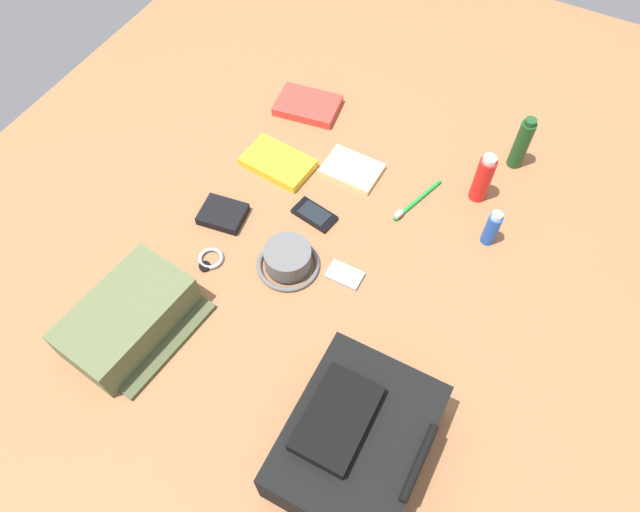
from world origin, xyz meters
The scene contains 15 objects.
ground_plane centered at (0.00, 0.00, -0.01)m, with size 2.64×2.02×0.02m, color #925E3A.
backpack centered at (0.35, 0.27, 0.07)m, with size 0.32×0.25×0.16m.
toiletry_pouch centered at (0.35, -0.29, 0.05)m, with size 0.30×0.24×0.10m.
bucket_hat centered at (0.04, -0.07, 0.03)m, with size 0.15×0.15×0.06m.
shampoo_bottle centered at (-0.54, 0.31, 0.08)m, with size 0.04×0.04×0.16m.
sunscreen_spray centered at (-0.38, 0.26, 0.07)m, with size 0.04×0.04×0.15m.
deodorant_spray centered at (-0.26, 0.33, 0.05)m, with size 0.03×0.03×0.11m.
paperback_novel centered at (-0.46, -0.29, 0.01)m, with size 0.15×0.19×0.03m.
travel_guidebook centered at (-0.23, -0.25, 0.01)m, with size 0.13×0.19×0.02m.
cell_phone centered at (-0.12, -0.08, 0.01)m, with size 0.08×0.12×0.01m.
media_player centered at (0.00, 0.07, 0.01)m, with size 0.05×0.08×0.01m.
wristwatch centered at (0.12, -0.24, 0.01)m, with size 0.07×0.06×0.01m.
toothbrush centered at (-0.28, 0.13, 0.01)m, with size 0.18×0.06×0.02m.
wallet centered at (-0.01, -0.29, 0.01)m, with size 0.09×0.11×0.02m, color black.
notepad centered at (-0.30, -0.07, 0.01)m, with size 0.11×0.15×0.02m, color beige.
Camera 1 is at (0.65, 0.35, 1.18)m, focal length 32.37 mm.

